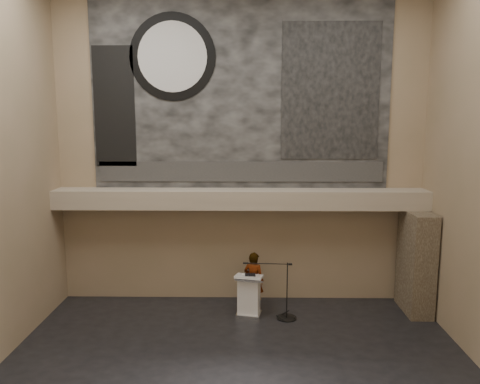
{
  "coord_description": "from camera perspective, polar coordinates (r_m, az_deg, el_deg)",
  "views": [
    {
      "loc": [
        0.2,
        -8.8,
        5.11
      ],
      "look_at": [
        0.0,
        3.2,
        3.2
      ],
      "focal_mm": 35.0,
      "sensor_mm": 36.0,
      "label": 1
    }
  ],
  "objects": [
    {
      "name": "wall_back",
      "position": [
        12.83,
        0.06,
        5.2
      ],
      "size": [
        10.0,
        0.02,
        8.5
      ],
      "primitive_type": "cube",
      "color": "#877556",
      "rests_on": "floor"
    },
    {
      "name": "banner",
      "position": [
        12.78,
        0.06,
        11.69
      ],
      "size": [
        8.0,
        0.05,
        5.0
      ],
      "primitive_type": "cube",
      "color": "black",
      "rests_on": "wall_back"
    },
    {
      "name": "soffit",
      "position": [
        12.59,
        0.03,
        -0.84
      ],
      "size": [
        10.0,
        0.8,
        0.5
      ],
      "primitive_type": "cube",
      "color": "gray",
      "rests_on": "wall_back"
    },
    {
      "name": "sprinkler_right",
      "position": [
        12.7,
        8.63,
        -2.13
      ],
      "size": [
        0.04,
        0.04,
        0.06
      ],
      "primitive_type": "cylinder",
      "color": "#B2893D",
      "rests_on": "soffit"
    },
    {
      "name": "binder",
      "position": [
        12.18,
        1.25,
        -10.09
      ],
      "size": [
        0.28,
        0.23,
        0.04
      ],
      "primitive_type": "cube",
      "rotation": [
        0.0,
        0.0,
        0.05
      ],
      "color": "black",
      "rests_on": "lectern"
    },
    {
      "name": "banner_brick_print",
      "position": [
        13.23,
        -15.07,
        10.0
      ],
      "size": [
        1.1,
        0.02,
        3.2
      ],
      "primitive_type": "cube",
      "color": "black",
      "rests_on": "banner"
    },
    {
      "name": "papers",
      "position": [
        12.18,
        0.69,
        -10.16
      ],
      "size": [
        0.28,
        0.36,
        0.0
      ],
      "primitive_type": "cube",
      "rotation": [
        0.0,
        0.0,
        -0.16
      ],
      "color": "silver",
      "rests_on": "lectern"
    },
    {
      "name": "stone_pier",
      "position": [
        13.29,
        20.68,
        -7.98
      ],
      "size": [
        0.6,
        1.4,
        2.7
      ],
      "primitive_type": "cube",
      "color": "#433829",
      "rests_on": "floor"
    },
    {
      "name": "banner_clock_rim",
      "position": [
        12.98,
        -8.24,
        15.99
      ],
      "size": [
        2.3,
        0.02,
        2.3
      ],
      "primitive_type": "cylinder",
      "rotation": [
        1.57,
        0.0,
        0.0
      ],
      "color": "black",
      "rests_on": "banner"
    },
    {
      "name": "lectern",
      "position": [
        12.42,
        1.1,
        -12.49
      ],
      "size": [
        0.78,
        0.62,
        1.13
      ],
      "rotation": [
        0.0,
        0.0,
        -0.21
      ],
      "color": "silver",
      "rests_on": "floor"
    },
    {
      "name": "sprinkler_left",
      "position": [
        12.72,
        -7.21,
        -2.09
      ],
      "size": [
        0.04,
        0.04,
        0.06
      ],
      "primitive_type": "cylinder",
      "color": "#B2893D",
      "rests_on": "soffit"
    },
    {
      "name": "banner_text_strip",
      "position": [
        12.81,
        0.05,
        2.5
      ],
      "size": [
        7.76,
        0.02,
        0.55
      ],
      "primitive_type": "cube",
      "color": "#2B2B2B",
      "rests_on": "banner"
    },
    {
      "name": "floor",
      "position": [
        10.18,
        -0.32,
        -21.1
      ],
      "size": [
        10.0,
        10.0,
        0.0
      ],
      "primitive_type": "plane",
      "color": "black",
      "rests_on": "ground"
    },
    {
      "name": "banner_clock_face",
      "position": [
        12.96,
        -8.25,
        16.0
      ],
      "size": [
        1.84,
        0.02,
        1.84
      ],
      "primitive_type": "cylinder",
      "rotation": [
        1.57,
        0.0,
        0.0
      ],
      "color": "silver",
      "rests_on": "banner"
    },
    {
      "name": "speaker_person",
      "position": [
        12.79,
        1.69,
        -10.73
      ],
      "size": [
        0.67,
        0.58,
        1.57
      ],
      "primitive_type": "imported",
      "rotation": [
        0.0,
        0.0,
        2.72
      ],
      "color": "silver",
      "rests_on": "floor"
    },
    {
      "name": "banner_building_print",
      "position": [
        12.94,
        10.99,
        11.94
      ],
      "size": [
        2.6,
        0.02,
        3.6
      ],
      "primitive_type": "cube",
      "color": "black",
      "rests_on": "banner"
    },
    {
      "name": "wall_front",
      "position": [
        4.88,
        -1.39,
        -1.13
      ],
      "size": [
        10.0,
        0.02,
        8.5
      ],
      "primitive_type": "cube",
      "color": "#877556",
      "rests_on": "floor"
    },
    {
      "name": "mic_stand",
      "position": [
        12.45,
        5.54,
        -14.15
      ],
      "size": [
        1.38,
        0.52,
        1.49
      ],
      "rotation": [
        0.0,
        0.0,
        -0.06
      ],
      "color": "black",
      "rests_on": "floor"
    }
  ]
}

